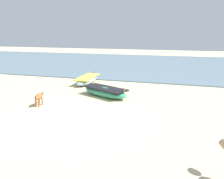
# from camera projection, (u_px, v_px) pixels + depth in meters

# --- Properties ---
(ground) EXTENTS (80.00, 80.00, 0.00)m
(ground) POSITION_uv_depth(u_px,v_px,m) (76.00, 118.00, 10.07)
(ground) COLOR beige
(sea_water) EXTENTS (60.00, 20.00, 0.08)m
(sea_water) POSITION_uv_depth(u_px,v_px,m) (145.00, 64.00, 26.74)
(sea_water) COLOR slate
(sea_water) RESTS_ON ground
(fishing_boat_0) EXTENTS (3.20, 2.26, 0.72)m
(fishing_boat_0) POSITION_uv_depth(u_px,v_px,m) (105.00, 92.00, 13.43)
(fishing_boat_0) COLOR #338C66
(fishing_boat_0) RESTS_ON ground
(fishing_boat_3) EXTENTS (1.12, 3.29, 0.69)m
(fishing_boat_3) POSITION_uv_depth(u_px,v_px,m) (87.00, 80.00, 16.88)
(fishing_boat_3) COLOR #8CA5B7
(fishing_boat_3) RESTS_ON ground
(calf_near_brown) EXTENTS (0.39, 0.97, 0.63)m
(calf_near_brown) POSITION_uv_depth(u_px,v_px,m) (39.00, 97.00, 11.69)
(calf_near_brown) COLOR brown
(calf_near_brown) RESTS_ON ground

